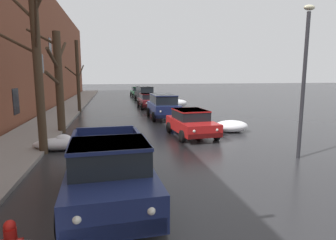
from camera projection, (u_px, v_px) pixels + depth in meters
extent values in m
cube|color=gray|center=(43.00, 127.00, 17.46)|extent=(2.86, 80.00, 0.15)
cube|color=brown|center=(0.00, 31.00, 16.20)|extent=(0.60, 80.00, 11.47)
cube|color=black|center=(41.00, 99.00, 23.70)|extent=(0.08, 1.10, 1.60)
cube|color=black|center=(16.00, 101.00, 17.49)|extent=(0.08, 1.10, 1.60)
cube|color=black|center=(42.00, 64.00, 24.28)|extent=(0.08, 1.10, 1.60)
cube|color=black|center=(50.00, 46.00, 27.67)|extent=(0.08, 1.10, 1.60)
ellipsoid|color=white|center=(68.00, 143.00, 12.47)|extent=(2.94, 0.99, 0.56)
ellipsoid|color=white|center=(64.00, 142.00, 12.50)|extent=(0.81, 0.68, 0.68)
ellipsoid|color=white|center=(231.00, 126.00, 16.33)|extent=(1.97, 1.41, 0.67)
ellipsoid|color=white|center=(236.00, 126.00, 16.61)|extent=(0.71, 0.60, 0.60)
ellipsoid|color=white|center=(237.00, 127.00, 16.44)|extent=(0.69, 0.58, 0.58)
ellipsoid|color=white|center=(178.00, 103.00, 29.17)|extent=(1.99, 1.29, 0.75)
ellipsoid|color=white|center=(174.00, 103.00, 29.01)|extent=(0.85, 0.71, 0.71)
cylinder|color=#423323|center=(39.00, 78.00, 11.39)|extent=(0.34, 0.34, 6.27)
cylinder|color=#423323|center=(36.00, 23.00, 10.34)|extent=(0.61, 1.71, 1.91)
cylinder|color=#423323|center=(18.00, 44.00, 11.50)|extent=(1.72, 1.11, 0.91)
cylinder|color=#423323|center=(59.00, 83.00, 15.70)|extent=(0.42, 0.42, 5.60)
cylinder|color=#423323|center=(53.00, 78.00, 14.83)|extent=(0.48, 1.75, 0.80)
cylinder|color=#423323|center=(53.00, 59.00, 14.81)|extent=(0.43, 1.51, 1.13)
cylinder|color=#423323|center=(62.00, 52.00, 16.06)|extent=(0.41, 1.38, 1.25)
cylinder|color=#423323|center=(42.00, 37.00, 15.55)|extent=(1.79, 0.98, 1.01)
cylinder|color=#382B1E|center=(78.00, 77.00, 24.31)|extent=(0.28, 0.28, 6.14)
cylinder|color=#382B1E|center=(81.00, 72.00, 25.12)|extent=(0.43, 1.82, 1.31)
cylinder|color=#382B1E|center=(72.00, 72.00, 24.30)|extent=(1.17, 0.48, 0.96)
cylinder|color=#382B1E|center=(77.00, 51.00, 24.76)|extent=(0.26, 1.79, 1.87)
cube|color=navy|center=(109.00, 175.00, 7.27)|extent=(2.23, 4.98, 0.76)
cube|color=black|center=(110.00, 156.00, 6.50)|extent=(1.81, 1.65, 0.64)
cube|color=navy|center=(109.00, 144.00, 6.46)|extent=(1.86, 1.70, 0.08)
cube|color=navy|center=(139.00, 141.00, 8.33)|extent=(0.23, 2.34, 0.44)
cube|color=navy|center=(73.00, 145.00, 7.88)|extent=(0.23, 2.34, 0.44)
cube|color=navy|center=(105.00, 133.00, 9.46)|extent=(1.87, 0.20, 0.44)
cube|color=#B7B7BC|center=(116.00, 231.00, 5.02)|extent=(1.87, 0.22, 0.32)
sphere|color=white|center=(151.00, 211.00, 5.09)|extent=(0.16, 0.16, 0.16)
sphere|color=white|center=(77.00, 219.00, 4.78)|extent=(0.16, 0.16, 0.16)
cylinder|color=black|center=(160.00, 210.00, 6.17)|extent=(0.26, 0.73, 0.72)
cylinder|color=black|center=(62.00, 222.00, 5.69)|extent=(0.26, 0.73, 0.72)
cylinder|color=black|center=(140.00, 168.00, 8.97)|extent=(0.26, 0.73, 0.72)
cylinder|color=black|center=(73.00, 173.00, 8.49)|extent=(0.26, 0.73, 0.72)
cube|color=red|center=(192.00, 125.00, 15.16)|extent=(2.08, 4.03, 0.60)
cube|color=black|center=(190.00, 114.00, 15.25)|extent=(1.69, 2.14, 0.52)
cube|color=red|center=(190.00, 110.00, 15.22)|extent=(1.72, 2.18, 0.06)
cube|color=#520B0B|center=(205.00, 136.00, 13.37)|extent=(1.76, 0.25, 0.22)
cube|color=#520B0B|center=(181.00, 123.00, 16.99)|extent=(1.76, 0.25, 0.22)
cylinder|color=black|center=(217.00, 134.00, 14.29)|extent=(0.22, 0.61, 0.60)
cylinder|color=black|center=(182.00, 136.00, 13.81)|extent=(0.22, 0.61, 0.60)
cylinder|color=black|center=(199.00, 126.00, 16.59)|extent=(0.22, 0.61, 0.60)
cylinder|color=black|center=(169.00, 127.00, 16.12)|extent=(0.22, 0.61, 0.60)
sphere|color=silver|center=(217.00, 130.00, 13.46)|extent=(0.14, 0.14, 0.14)
sphere|color=silver|center=(194.00, 131.00, 13.15)|extent=(0.14, 0.14, 0.14)
cube|color=navy|center=(163.00, 109.00, 21.31)|extent=(1.91, 4.45, 0.80)
cube|color=black|center=(163.00, 99.00, 21.24)|extent=(1.63, 3.12, 0.68)
cube|color=navy|center=(163.00, 95.00, 21.19)|extent=(1.67, 3.18, 0.06)
cube|color=black|center=(169.00, 116.00, 19.27)|extent=(1.81, 0.14, 0.22)
cube|color=black|center=(158.00, 109.00, 23.45)|extent=(1.81, 0.14, 0.22)
cylinder|color=black|center=(180.00, 116.00, 20.24)|extent=(0.19, 0.68, 0.68)
cylinder|color=black|center=(154.00, 117.00, 19.86)|extent=(0.19, 0.68, 0.68)
cylinder|color=black|center=(171.00, 111.00, 22.89)|extent=(0.19, 0.68, 0.68)
cylinder|color=black|center=(148.00, 112.00, 22.51)|extent=(0.19, 0.68, 0.68)
sphere|color=silver|center=(178.00, 111.00, 19.30)|extent=(0.14, 0.14, 0.14)
sphere|color=silver|center=(161.00, 111.00, 19.06)|extent=(0.14, 0.14, 0.14)
cube|color=maroon|center=(149.00, 102.00, 27.95)|extent=(1.96, 4.03, 0.60)
cube|color=black|center=(149.00, 96.00, 28.05)|extent=(1.62, 2.12, 0.52)
cube|color=maroon|center=(149.00, 94.00, 28.01)|extent=(1.66, 2.17, 0.06)
cube|color=black|center=(153.00, 106.00, 26.13)|extent=(1.75, 0.20, 0.22)
cube|color=black|center=(146.00, 102.00, 29.82)|extent=(1.75, 0.20, 0.22)
cylinder|color=black|center=(161.00, 106.00, 27.03)|extent=(0.21, 0.61, 0.60)
cylinder|color=black|center=(142.00, 107.00, 26.61)|extent=(0.21, 0.61, 0.60)
cylinder|color=black|center=(156.00, 104.00, 29.38)|extent=(0.21, 0.61, 0.60)
cylinder|color=black|center=(138.00, 104.00, 28.96)|extent=(0.21, 0.61, 0.60)
sphere|color=silver|center=(159.00, 103.00, 26.19)|extent=(0.14, 0.14, 0.14)
sphere|color=silver|center=(146.00, 103.00, 25.92)|extent=(0.14, 0.14, 0.14)
cube|color=black|center=(145.00, 95.00, 35.29)|extent=(2.22, 4.73, 0.80)
cube|color=black|center=(144.00, 89.00, 35.22)|extent=(1.84, 3.34, 0.68)
cube|color=black|center=(144.00, 87.00, 35.17)|extent=(1.89, 3.41, 0.06)
cube|color=black|center=(149.00, 99.00, 33.21)|extent=(1.77, 0.29, 0.22)
cube|color=black|center=(141.00, 96.00, 37.46)|extent=(1.77, 0.29, 0.22)
cylinder|color=black|center=(155.00, 99.00, 34.27)|extent=(0.24, 0.69, 0.68)
cylinder|color=black|center=(140.00, 99.00, 33.75)|extent=(0.24, 0.69, 0.68)
cylinder|color=black|center=(149.00, 97.00, 36.96)|extent=(0.24, 0.69, 0.68)
cylinder|color=black|center=(135.00, 98.00, 36.44)|extent=(0.24, 0.69, 0.68)
sphere|color=silver|center=(153.00, 96.00, 33.29)|extent=(0.14, 0.14, 0.14)
sphere|color=silver|center=(144.00, 96.00, 32.96)|extent=(0.14, 0.14, 0.14)
cube|color=#1E5633|center=(138.00, 93.00, 42.19)|extent=(2.02, 4.16, 0.60)
cube|color=black|center=(138.00, 89.00, 42.29)|extent=(1.65, 2.20, 0.52)
cube|color=#1E5633|center=(138.00, 87.00, 42.26)|extent=(1.69, 2.24, 0.06)
cube|color=black|center=(140.00, 95.00, 40.32)|extent=(1.75, 0.22, 0.22)
cube|color=black|center=(136.00, 93.00, 44.11)|extent=(1.75, 0.22, 0.22)
cylinder|color=black|center=(145.00, 95.00, 41.25)|extent=(0.22, 0.61, 0.60)
cylinder|color=black|center=(133.00, 95.00, 40.81)|extent=(0.22, 0.61, 0.60)
cylinder|color=black|center=(143.00, 94.00, 43.66)|extent=(0.22, 0.61, 0.60)
cylinder|color=black|center=(131.00, 94.00, 43.22)|extent=(0.22, 0.61, 0.60)
sphere|color=silver|center=(144.00, 93.00, 40.39)|extent=(0.14, 0.14, 0.14)
sphere|color=silver|center=(136.00, 93.00, 40.11)|extent=(0.14, 0.14, 0.14)
sphere|color=red|center=(10.00, 226.00, 5.06)|extent=(0.21, 0.21, 0.21)
cylinder|color=red|center=(21.00, 240.00, 5.14)|extent=(0.10, 0.09, 0.09)
cylinder|color=#28282D|center=(303.00, 88.00, 10.81)|extent=(0.14, 0.14, 5.57)
ellipsoid|color=beige|center=(309.00, 8.00, 10.35)|extent=(0.44, 0.24, 0.20)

